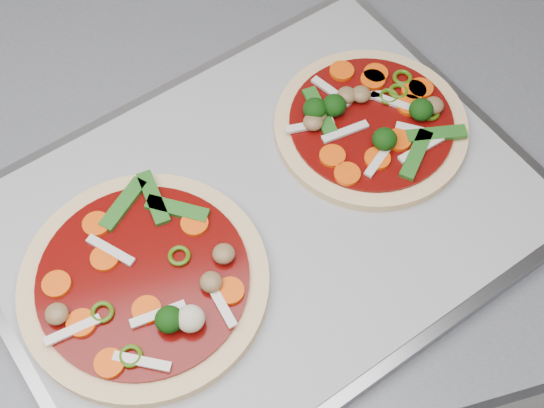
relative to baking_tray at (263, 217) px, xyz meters
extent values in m
cube|color=gray|center=(0.00, 0.00, 0.00)|extent=(0.60, 0.52, 0.02)
cube|color=#9B9BA0|center=(0.00, 0.00, 0.01)|extent=(0.57, 0.49, 0.00)
cylinder|color=#E6BE82|center=(-0.12, -0.04, 0.02)|extent=(0.23, 0.23, 0.01)
cylinder|color=#63090A|center=(-0.12, -0.04, 0.02)|extent=(0.20, 0.20, 0.00)
cube|color=silver|center=(-0.18, -0.08, 0.03)|extent=(0.05, 0.02, 0.00)
cylinder|color=#FC5E0A|center=(-0.05, -0.08, 0.03)|extent=(0.03, 0.03, 0.00)
ellipsoid|color=#0F3D0B|center=(-0.10, -0.09, 0.04)|extent=(0.03, 0.03, 0.02)
cube|color=silver|center=(-0.14, -0.01, 0.03)|extent=(0.04, 0.04, 0.00)
cylinder|color=#FC5E0A|center=(-0.15, 0.02, 0.03)|extent=(0.03, 0.03, 0.00)
torus|color=#34530A|center=(-0.16, -0.07, 0.03)|extent=(0.03, 0.03, 0.00)
ellipsoid|color=brown|center=(-0.06, -0.07, 0.03)|extent=(0.03, 0.03, 0.01)
cube|color=#2A691E|center=(-0.12, 0.03, 0.03)|extent=(0.05, 0.05, 0.00)
cylinder|color=#FC5E0A|center=(-0.15, -0.02, 0.03)|extent=(0.04, 0.04, 0.00)
cylinder|color=#FC5E0A|center=(-0.19, -0.03, 0.03)|extent=(0.03, 0.03, 0.00)
cube|color=silver|center=(-0.06, -0.09, 0.03)|extent=(0.02, 0.05, 0.00)
cube|color=silver|center=(-0.13, -0.12, 0.03)|extent=(0.05, 0.03, 0.00)
cylinder|color=#FC5E0A|center=(-0.12, -0.07, 0.03)|extent=(0.03, 0.03, 0.00)
cylinder|color=#FC5E0A|center=(-0.16, -0.11, 0.03)|extent=(0.03, 0.03, 0.00)
torus|color=#34530A|center=(-0.14, -0.11, 0.03)|extent=(0.03, 0.03, 0.00)
torus|color=#34530A|center=(-0.08, -0.03, 0.03)|extent=(0.03, 0.03, 0.00)
ellipsoid|color=beige|center=(-0.09, -0.10, 0.04)|extent=(0.03, 0.03, 0.02)
cylinder|color=#FC5E0A|center=(-0.18, -0.07, 0.03)|extent=(0.03, 0.03, 0.00)
cube|color=#2A691E|center=(-0.09, 0.03, 0.03)|extent=(0.02, 0.06, 0.00)
cube|color=#2A691E|center=(-0.08, 0.01, 0.03)|extent=(0.06, 0.04, 0.00)
ellipsoid|color=brown|center=(-0.19, -0.06, 0.03)|extent=(0.02, 0.02, 0.01)
ellipsoid|color=brown|center=(-0.05, -0.04, 0.03)|extent=(0.03, 0.03, 0.01)
cube|color=silver|center=(-0.08, 0.02, 0.03)|extent=(0.05, 0.03, 0.00)
cylinder|color=#FC5E0A|center=(-0.06, -0.01, 0.03)|extent=(0.03, 0.03, 0.00)
cube|color=silver|center=(-0.11, -0.08, 0.03)|extent=(0.05, 0.01, 0.00)
cylinder|color=#E6BE82|center=(0.13, 0.06, 0.02)|extent=(0.25, 0.25, 0.01)
cylinder|color=#63090A|center=(0.13, 0.06, 0.02)|extent=(0.22, 0.22, 0.00)
cube|color=silver|center=(0.07, 0.07, 0.03)|extent=(0.05, 0.01, 0.00)
ellipsoid|color=brown|center=(0.13, 0.09, 0.03)|extent=(0.03, 0.03, 0.01)
cube|color=silver|center=(0.10, 0.06, 0.03)|extent=(0.05, 0.02, 0.00)
torus|color=#34530A|center=(0.19, 0.05, 0.03)|extent=(0.02, 0.02, 0.00)
cube|color=silver|center=(0.16, 0.02, 0.03)|extent=(0.05, 0.02, 0.00)
torus|color=#34530A|center=(0.15, 0.08, 0.03)|extent=(0.02, 0.02, 0.00)
torus|color=#34530A|center=(0.16, 0.09, 0.03)|extent=(0.02, 0.02, 0.00)
cube|color=#2A691E|center=(0.15, 0.01, 0.03)|extent=(0.05, 0.05, 0.00)
ellipsoid|color=brown|center=(0.08, 0.08, 0.03)|extent=(0.03, 0.03, 0.01)
cylinder|color=#FC5E0A|center=(0.18, 0.09, 0.03)|extent=(0.04, 0.04, 0.00)
cube|color=silver|center=(0.16, 0.08, 0.03)|extent=(0.04, 0.04, 0.00)
cylinder|color=#FC5E0A|center=(0.15, 0.12, 0.03)|extent=(0.03, 0.03, 0.00)
ellipsoid|color=brown|center=(0.07, 0.07, 0.03)|extent=(0.03, 0.03, 0.01)
cube|color=silver|center=(0.12, 0.09, 0.03)|extent=(0.05, 0.02, 0.00)
cylinder|color=#FC5E0A|center=(0.17, 0.07, 0.03)|extent=(0.03, 0.03, 0.00)
cube|color=#2A691E|center=(0.18, 0.03, 0.03)|extent=(0.06, 0.02, 0.00)
cylinder|color=#FC5E0A|center=(0.15, 0.11, 0.03)|extent=(0.03, 0.03, 0.00)
cube|color=silver|center=(0.10, 0.11, 0.03)|extent=(0.03, 0.05, 0.00)
cube|color=#2A691E|center=(0.08, 0.09, 0.03)|extent=(0.02, 0.06, 0.00)
cylinder|color=#FC5E0A|center=(0.12, 0.13, 0.03)|extent=(0.03, 0.03, 0.00)
cylinder|color=#FC5E0A|center=(0.19, 0.09, 0.03)|extent=(0.03, 0.03, 0.00)
cylinder|color=#FC5E0A|center=(0.14, 0.03, 0.03)|extent=(0.03, 0.03, 0.00)
ellipsoid|color=#0F3D0B|center=(0.13, 0.03, 0.03)|extent=(0.03, 0.03, 0.02)
ellipsoid|color=#0F3D0B|center=(0.08, 0.08, 0.03)|extent=(0.03, 0.03, 0.02)
cube|color=silver|center=(0.12, 0.02, 0.03)|extent=(0.04, 0.04, 0.00)
cube|color=silver|center=(0.17, 0.04, 0.03)|extent=(0.04, 0.03, 0.00)
cylinder|color=#FC5E0A|center=(0.08, 0.03, 0.03)|extent=(0.03, 0.03, 0.00)
torus|color=#34530A|center=(0.18, 0.10, 0.03)|extent=(0.03, 0.03, 0.00)
cylinder|color=#FC5E0A|center=(0.08, 0.01, 0.03)|extent=(0.03, 0.03, 0.00)
ellipsoid|color=brown|center=(0.11, 0.09, 0.03)|extent=(0.03, 0.03, 0.01)
ellipsoid|color=#0F3D0B|center=(0.10, 0.08, 0.03)|extent=(0.03, 0.03, 0.02)
ellipsoid|color=brown|center=(0.19, 0.06, 0.03)|extent=(0.02, 0.02, 0.01)
ellipsoid|color=#0F3D0B|center=(0.18, 0.06, 0.03)|extent=(0.03, 0.03, 0.02)
cylinder|color=#FC5E0A|center=(0.12, 0.02, 0.03)|extent=(0.03, 0.03, 0.00)
camera|label=1|loc=(-0.09, -0.34, 0.62)|focal=50.00mm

